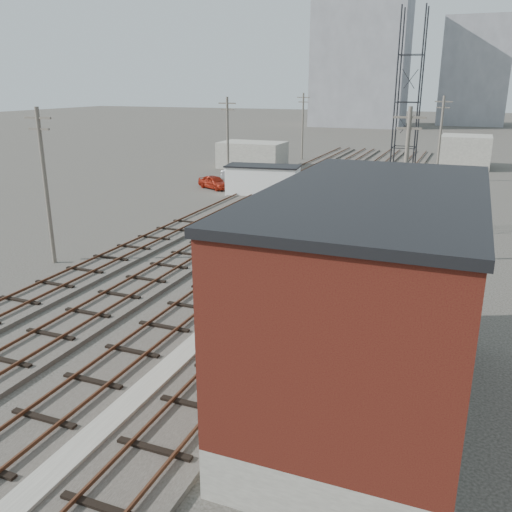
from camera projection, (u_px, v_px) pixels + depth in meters
The scene contains 23 objects.
ground at pixel (379, 175), 63.31m from camera, with size 320.00×320.00×0.00m, color #282621.
track_right at pixel (366, 214), 43.81m from camera, with size 3.20×90.00×0.39m.
track_mid_right at pixel (318, 210), 45.22m from camera, with size 3.20×90.00×0.39m.
track_mid_left at pixel (274, 206), 46.63m from camera, with size 3.20×90.00×0.39m.
track_left at pixel (231, 203), 48.05m from camera, with size 3.20×90.00×0.39m.
platform_curb at pixel (203, 339), 22.38m from camera, with size 0.90×28.00×0.26m, color gray.
brick_building at pixel (369, 302), 17.08m from camera, with size 6.54×12.20×7.22m.
lattice_tower at pixel (406, 125), 36.97m from camera, with size 1.60×1.60×15.00m.
utility_pole_left_a at pixel (45, 183), 30.87m from camera, with size 1.80×0.24×9.00m.
utility_pole_left_b at pixel (228, 141), 52.99m from camera, with size 1.80×0.24×9.00m.
utility_pole_left_c at pixel (303, 124), 75.11m from camera, with size 1.80×0.24×9.00m.
utility_pole_right_a at pixel (404, 182), 31.24m from camera, with size 1.80×0.24×9.00m.
utility_pole_right_b at pixel (440, 137), 57.79m from camera, with size 1.80×0.24×9.00m.
apartment_left at pixel (361, 63), 131.48m from camera, with size 22.00×14.00×30.00m, color gray.
apartment_right at pixel (475, 72), 136.19m from camera, with size 16.00×12.00×26.00m, color gray.
shed_left at pixel (252, 155), 68.47m from camera, with size 8.00×5.00×3.20m, color gray.
shed_right at pixel (465, 152), 68.38m from camera, with size 6.00×6.00×4.00m, color gray.
signal_mast at pixel (258, 312), 18.78m from camera, with size 0.40×0.42×4.42m.
switch_stand at pixel (312, 198), 47.19m from camera, with size 0.37×0.37×1.47m.
site_trailer at pixel (263, 181), 51.13m from camera, with size 7.23×3.87×2.90m.
car_red at pixel (214, 182), 54.85m from camera, with size 1.59×3.96×1.35m, color maroon.
car_silver at pixel (241, 173), 59.98m from camera, with size 1.49×4.27×1.41m, color #A2A3AA.
car_grey at pixel (261, 175), 58.78m from camera, with size 2.10×5.18×1.50m, color gray.
Camera 1 is at (10.04, -4.04, 10.19)m, focal length 38.00 mm.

